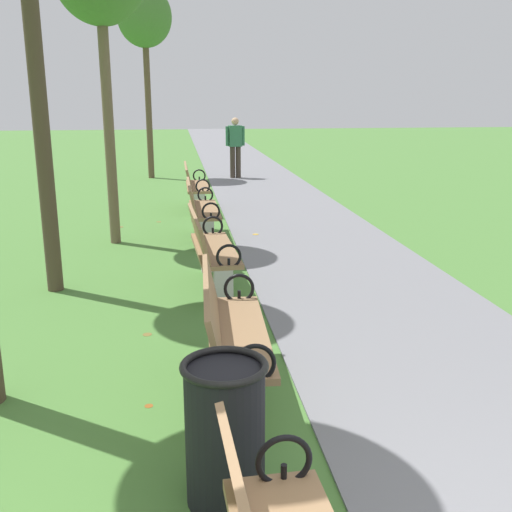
{
  "coord_description": "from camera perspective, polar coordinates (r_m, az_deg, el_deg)",
  "views": [
    {
      "loc": [
        -0.87,
        -1.64,
        2.21
      ],
      "look_at": [
        -0.05,
        4.51,
        0.55
      ],
      "focal_mm": 42.09,
      "sensor_mm": 36.0,
      "label": 1
    }
  ],
  "objects": [
    {
      "name": "park_bench_2",
      "position": [
        4.54,
        -2.41,
        -7.38
      ],
      "size": [
        0.53,
        1.62,
        0.9
      ],
      "color": "#93704C",
      "rests_on": "ground"
    },
    {
      "name": "scattered_leaves",
      "position": [
        6.68,
        -2.97,
        -4.25
      ],
      "size": [
        3.52,
        14.13,
        0.02
      ],
      "color": "#93511E",
      "rests_on": "ground"
    },
    {
      "name": "paved_walkway",
      "position": [
        19.88,
        -1.42,
        8.64
      ],
      "size": [
        2.51,
        44.0,
        0.02
      ],
      "primitive_type": "cube",
      "color": "slate",
      "rests_on": "ground"
    },
    {
      "name": "tree_5",
      "position": [
        17.02,
        -10.55,
        21.23
      ],
      "size": [
        1.42,
        1.42,
        4.98
      ],
      "color": "brown",
      "rests_on": "ground"
    },
    {
      "name": "park_bench_3",
      "position": [
        6.99,
        -4.35,
        0.66
      ],
      "size": [
        0.55,
        1.62,
        0.9
      ],
      "color": "#93704C",
      "rests_on": "ground"
    },
    {
      "name": "park_bench_4",
      "position": [
        9.48,
        -5.26,
        4.44
      ],
      "size": [
        0.47,
        1.6,
        0.9
      ],
      "color": "#93704C",
      "rests_on": "ground"
    },
    {
      "name": "pedestrian_walking",
      "position": [
        16.59,
        -1.98,
        10.56
      ],
      "size": [
        0.53,
        0.26,
        1.62
      ],
      "color": "#3D3328",
      "rests_on": "paved_walkway"
    },
    {
      "name": "park_bench_5",
      "position": [
        11.96,
        -5.79,
        6.63
      ],
      "size": [
        0.47,
        1.6,
        0.9
      ],
      "color": "#93704C",
      "rests_on": "ground"
    },
    {
      "name": "trash_bin",
      "position": [
        3.44,
        -2.95,
        -16.38
      ],
      "size": [
        0.48,
        0.48,
        0.84
      ],
      "color": "black",
      "rests_on": "ground"
    }
  ]
}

